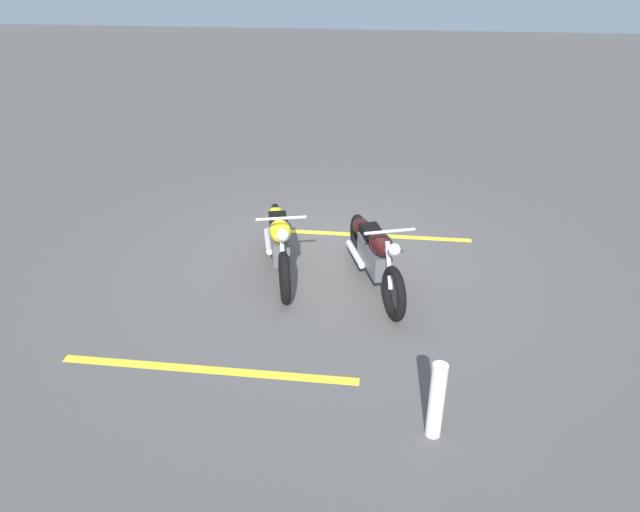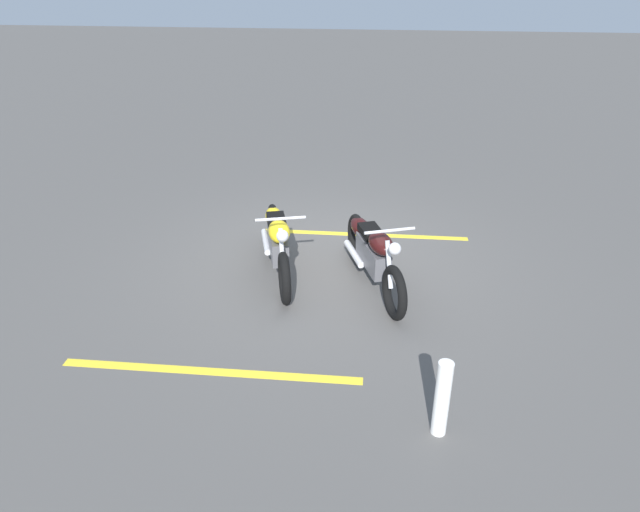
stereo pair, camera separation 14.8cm
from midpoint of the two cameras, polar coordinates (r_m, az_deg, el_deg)
name	(u,v)px [view 1 (the left image)]	position (r m, az deg, el deg)	size (l,w,h in m)	color
ground_plane	(331,261)	(8.23, 1.59, -0.49)	(60.00, 60.00, 0.00)	#514F4C
motorcycle_bright_foreground	(279,240)	(7.81, -3.54, 1.63)	(2.18, 0.83, 1.04)	black
motorcycle_dark_foreground	(374,253)	(7.49, 5.92, 0.34)	(2.13, 0.91, 1.04)	black
bollard_post	(436,401)	(5.33, 12.29, -13.85)	(0.14, 0.14, 0.79)	white
parking_stripe_near	(367,235)	(9.03, 5.19, 2.09)	(3.20, 0.12, 0.01)	yellow
parking_stripe_mid	(208,370)	(6.27, -10.39, -11.04)	(3.20, 0.12, 0.01)	yellow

